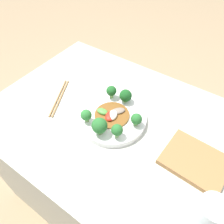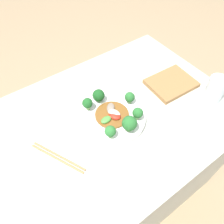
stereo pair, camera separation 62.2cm
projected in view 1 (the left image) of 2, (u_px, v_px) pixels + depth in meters
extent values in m
plane|color=#9E8460|center=(114.00, 193.00, 1.38)|extent=(8.00, 8.00, 0.00)
cube|color=#B7BCAD|center=(115.00, 165.00, 1.12)|extent=(1.01, 0.73, 0.72)
cylinder|color=white|center=(112.00, 118.00, 0.84)|extent=(0.27, 0.27, 0.02)
cylinder|color=#7AAD5B|center=(136.00, 123.00, 0.80)|extent=(0.01, 0.01, 0.01)
sphere|color=#286B2D|center=(136.00, 119.00, 0.78)|extent=(0.04, 0.04, 0.04)
cylinder|color=#7AAD5B|center=(87.00, 119.00, 0.81)|extent=(0.01, 0.01, 0.02)
sphere|color=#2D7533|center=(86.00, 115.00, 0.79)|extent=(0.04, 0.04, 0.04)
cylinder|color=#89B76B|center=(125.00, 100.00, 0.88)|extent=(0.02, 0.02, 0.01)
sphere|color=#19511E|center=(126.00, 96.00, 0.86)|extent=(0.05, 0.05, 0.05)
cylinder|color=#70A356|center=(100.00, 131.00, 0.77)|extent=(0.02, 0.02, 0.02)
sphere|color=#286B2D|center=(99.00, 125.00, 0.75)|extent=(0.06, 0.06, 0.06)
cylinder|color=#89B76B|center=(117.00, 134.00, 0.76)|extent=(0.01, 0.01, 0.02)
sphere|color=#286B2D|center=(117.00, 130.00, 0.74)|extent=(0.04, 0.04, 0.04)
cylinder|color=#7AAD5B|center=(111.00, 96.00, 0.89)|extent=(0.01, 0.01, 0.02)
sphere|color=#1E5B23|center=(111.00, 91.00, 0.88)|extent=(0.04, 0.04, 0.04)
cylinder|color=brown|center=(112.00, 115.00, 0.83)|extent=(0.13, 0.13, 0.01)
ellipsoid|color=silver|center=(112.00, 115.00, 0.82)|extent=(0.05, 0.06, 0.02)
ellipsoid|color=#4C933D|center=(102.00, 111.00, 0.83)|extent=(0.05, 0.03, 0.02)
ellipsoid|color=red|center=(110.00, 116.00, 0.82)|extent=(0.05, 0.06, 0.02)
ellipsoid|color=gray|center=(117.00, 110.00, 0.84)|extent=(0.06, 0.06, 0.01)
cylinder|color=silver|center=(209.00, 214.00, 0.57)|extent=(0.08, 0.08, 0.11)
cylinder|color=#AD7F4C|center=(61.00, 98.00, 0.93)|extent=(0.10, 0.20, 0.01)
cylinder|color=#AD7F4C|center=(58.00, 97.00, 0.93)|extent=(0.10, 0.20, 0.01)
cube|color=olive|center=(195.00, 161.00, 0.72)|extent=(0.21, 0.17, 0.02)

